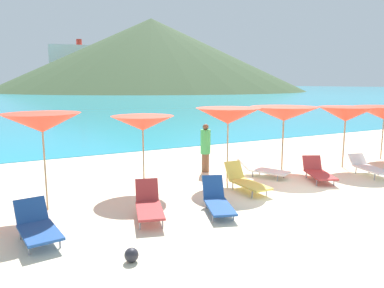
# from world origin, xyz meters

# --- Properties ---
(ground_plane) EXTENTS (50.00, 100.00, 0.30)m
(ground_plane) POSITION_xyz_m (0.00, 10.00, -0.15)
(ground_plane) COLOR beige
(ocean_water) EXTENTS (650.00, 440.00, 0.02)m
(ocean_water) POSITION_xyz_m (0.00, 228.39, 0.01)
(ocean_water) COLOR teal
(ocean_water) RESTS_ON ground_plane
(headland_hill) EXTENTS (125.10, 125.10, 29.47)m
(headland_hill) POSITION_xyz_m (51.12, 138.85, 14.74)
(headland_hill) COLOR #384C2D
(headland_hill) RESTS_ON ground_plane
(umbrella_1) EXTENTS (1.79, 1.79, 2.29)m
(umbrella_1) POSITION_xyz_m (-6.40, 2.24, 2.07)
(umbrella_1) COLOR #9E7F59
(umbrella_1) RESTS_ON ground_plane
(umbrella_2) EXTENTS (1.80, 1.80, 2.07)m
(umbrella_2) POSITION_xyz_m (-3.72, 2.92, 1.86)
(umbrella_2) COLOR #9E7F59
(umbrella_2) RESTS_ON ground_plane
(umbrella_3) EXTENTS (1.98, 1.98, 2.24)m
(umbrella_3) POSITION_xyz_m (-1.17, 2.45, 2.00)
(umbrella_3) COLOR #9E7F59
(umbrella_3) RESTS_ON ground_plane
(umbrella_4) EXTENTS (2.34, 2.34, 2.19)m
(umbrella_4) POSITION_xyz_m (1.35, 2.82, 1.94)
(umbrella_4) COLOR #9E7F59
(umbrella_4) RESTS_ON ground_plane
(umbrella_5) EXTENTS (1.98, 1.98, 2.16)m
(umbrella_5) POSITION_xyz_m (3.49, 2.05, 1.90)
(umbrella_5) COLOR #9E7F59
(umbrella_5) RESTS_ON ground_plane
(umbrella_6) EXTENTS (2.50, 2.50, 2.08)m
(umbrella_6) POSITION_xyz_m (6.10, 2.38, 1.82)
(umbrella_6) COLOR #9E7F59
(umbrella_6) RESTS_ON ground_plane
(lounge_chair_2) EXTENTS (0.98, 1.57, 0.72)m
(lounge_chair_2) POSITION_xyz_m (-2.89, 0.26, 0.27)
(lounge_chair_2) COLOR #1E478C
(lounge_chair_2) RESTS_ON ground_plane
(lounge_chair_3) EXTENTS (0.99, 1.69, 0.59)m
(lounge_chair_3) POSITION_xyz_m (3.28, 0.84, 0.28)
(lounge_chair_3) COLOR white
(lounge_chair_3) RESTS_ON ground_plane
(lounge_chair_5) EXTENTS (1.22, 1.72, 0.55)m
(lounge_chair_5) POSITION_xyz_m (0.12, 2.34, 0.25)
(lounge_chair_5) COLOR white
(lounge_chair_5) RESTS_ON ground_plane
(lounge_chair_6) EXTENTS (0.93, 1.53, 0.76)m
(lounge_chair_6) POSITION_xyz_m (-4.48, 0.56, 0.33)
(lounge_chair_6) COLOR #A53333
(lounge_chair_6) RESTS_ON ground_plane
(lounge_chair_7) EXTENTS (0.56, 1.58, 0.72)m
(lounge_chair_7) POSITION_xyz_m (-1.31, 1.32, 0.29)
(lounge_chair_7) COLOR #D8BF4C
(lounge_chair_7) RESTS_ON ground_plane
(lounge_chair_9) EXTENTS (1.18, 1.59, 0.67)m
(lounge_chair_9) POSITION_xyz_m (1.31, 1.15, 0.28)
(lounge_chair_9) COLOR #A53333
(lounge_chair_9) RESTS_ON ground_plane
(lounge_chair_10) EXTENTS (0.77, 1.53, 0.67)m
(lounge_chair_10) POSITION_xyz_m (-6.78, 0.50, 0.30)
(lounge_chair_10) COLOR #1E478C
(lounge_chair_10) RESTS_ON ground_plane
(beachgoer_1) EXTENTS (0.34, 0.34, 1.63)m
(beachgoer_1) POSITION_xyz_m (-1.18, 3.77, 0.86)
(beachgoer_1) COLOR brown
(beachgoer_1) RESTS_ON ground_plane
(beach_ball) EXTENTS (0.24, 0.24, 0.24)m
(beach_ball) POSITION_xyz_m (-5.47, -1.16, 0.12)
(beach_ball) COLOR #26262D
(beach_ball) RESTS_ON ground_plane
(cruise_ship) EXTENTS (59.02, 18.59, 25.14)m
(cruise_ship) POSITION_xyz_m (38.80, 186.74, 9.81)
(cruise_ship) COLOR white
(cruise_ship) RESTS_ON ocean_water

